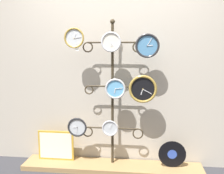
{
  "coord_description": "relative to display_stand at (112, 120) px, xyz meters",
  "views": [
    {
      "loc": [
        0.36,
        -2.67,
        1.51
      ],
      "look_at": [
        0.0,
        0.36,
        1.03
      ],
      "focal_mm": 42.0,
      "sensor_mm": 36.0,
      "label": 1
    }
  ],
  "objects": [
    {
      "name": "price_tag_upper",
      "position": [
        -0.4,
        -0.11,
        0.85
      ],
      "size": [
        0.04,
        0.0,
        0.03
      ],
      "color": "white"
    },
    {
      "name": "shop_wall",
      "position": [
        0.0,
        0.16,
        0.79
      ],
      "size": [
        4.4,
        0.04,
        2.8
      ],
      "color": "#BCB2A3",
      "rests_on": "ground_plane"
    },
    {
      "name": "clock_top_right",
      "position": [
        0.4,
        -0.08,
        0.9
      ],
      "size": [
        0.27,
        0.04,
        0.27
      ],
      "color": "#4C84B2"
    },
    {
      "name": "clock_middle_right",
      "position": [
        0.36,
        -0.09,
        0.41
      ],
      "size": [
        0.32,
        0.04,
        0.32
      ],
      "color": "black"
    },
    {
      "name": "picture_frame",
      "position": [
        -0.73,
        -0.0,
        -0.36
      ],
      "size": [
        0.46,
        0.02,
        0.38
      ],
      "color": "gold",
      "rests_on": "low_shelf"
    },
    {
      "name": "display_stand",
      "position": [
        0.0,
        0.0,
        0.0
      ],
      "size": [
        0.76,
        0.36,
        1.81
      ],
      "color": "#382D1E",
      "rests_on": "ground_plane"
    },
    {
      "name": "vinyl_record",
      "position": [
        0.73,
        -0.05,
        -0.39
      ],
      "size": [
        0.33,
        0.01,
        0.33
      ],
      "color": "black",
      "rests_on": "low_shelf"
    },
    {
      "name": "low_shelf",
      "position": [
        0.0,
        -0.06,
        -0.58
      ],
      "size": [
        2.2,
        0.36,
        0.06
      ],
      "color": "#9E7A4C",
      "rests_on": "ground_plane"
    },
    {
      "name": "clock_top_center",
      "position": [
        -0.01,
        -0.09,
        0.94
      ],
      "size": [
        0.23,
        0.04,
        0.23
      ],
      "color": "silver"
    },
    {
      "name": "clock_bottom_left",
      "position": [
        -0.42,
        -0.09,
        -0.08
      ],
      "size": [
        0.24,
        0.04,
        0.24
      ],
      "color": "silver"
    },
    {
      "name": "clock_top_left",
      "position": [
        -0.43,
        -0.11,
        0.99
      ],
      "size": [
        0.24,
        0.04,
        0.24
      ],
      "color": "silver"
    },
    {
      "name": "clock_bottom_center",
      "position": [
        -0.02,
        -0.08,
        -0.08
      ],
      "size": [
        0.19,
        0.04,
        0.19
      ],
      "color": "silver"
    },
    {
      "name": "clock_middle_center",
      "position": [
        0.04,
        -0.08,
        0.4
      ],
      "size": [
        0.24,
        0.04,
        0.24
      ],
      "color": "#60A8DB"
    }
  ]
}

